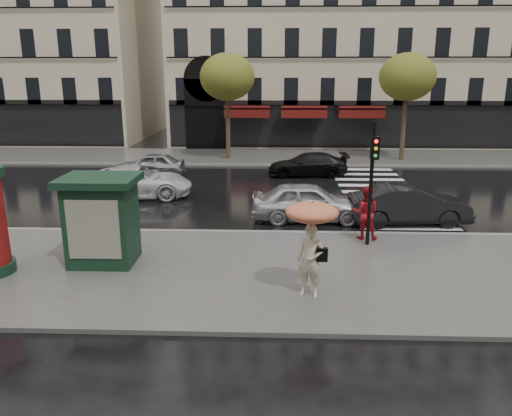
{
  "coord_description": "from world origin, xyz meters",
  "views": [
    {
      "loc": [
        0.95,
        -13.64,
        5.57
      ],
      "look_at": [
        0.39,
        1.5,
        1.39
      ],
      "focal_mm": 35.0,
      "sensor_mm": 36.0,
      "label": 1
    }
  ],
  "objects_px": {
    "car_silver": "(308,202)",
    "car_far_silver": "(151,164)",
    "traffic_light": "(372,172)",
    "car_black": "(308,164)",
    "woman_red": "(365,213)",
    "man_burgundy": "(93,223)",
    "woman_umbrella": "(311,233)",
    "car_white": "(136,182)",
    "newsstand": "(102,219)",
    "car_darkgrey": "(409,205)"
  },
  "relations": [
    {
      "from": "car_silver",
      "to": "car_darkgrey",
      "type": "height_order",
      "value": "car_silver"
    },
    {
      "from": "car_black",
      "to": "car_white",
      "type": "bearing_deg",
      "value": -60.73
    },
    {
      "from": "traffic_light",
      "to": "car_white",
      "type": "distance_m",
      "value": 11.49
    },
    {
      "from": "newsstand",
      "to": "woman_red",
      "type": "bearing_deg",
      "value": 17.02
    },
    {
      "from": "man_burgundy",
      "to": "newsstand",
      "type": "xyz_separation_m",
      "value": [
        0.59,
        -0.84,
        0.39
      ]
    },
    {
      "from": "car_black",
      "to": "car_darkgrey",
      "type": "bearing_deg",
      "value": 17.21
    },
    {
      "from": "car_silver",
      "to": "car_far_silver",
      "type": "height_order",
      "value": "car_silver"
    },
    {
      "from": "car_darkgrey",
      "to": "car_far_silver",
      "type": "bearing_deg",
      "value": 51.07
    },
    {
      "from": "newsstand",
      "to": "man_burgundy",
      "type": "bearing_deg",
      "value": 125.16
    },
    {
      "from": "newsstand",
      "to": "car_black",
      "type": "xyz_separation_m",
      "value": [
        6.78,
        13.36,
        -0.82
      ]
    },
    {
      "from": "woman_umbrella",
      "to": "traffic_light",
      "type": "relative_size",
      "value": 0.62
    },
    {
      "from": "newsstand",
      "to": "car_silver",
      "type": "distance_m",
      "value": 7.97
    },
    {
      "from": "car_white",
      "to": "car_far_silver",
      "type": "relative_size",
      "value": 1.37
    },
    {
      "from": "woman_red",
      "to": "car_white",
      "type": "distance_m",
      "value": 10.97
    },
    {
      "from": "car_silver",
      "to": "car_black",
      "type": "xyz_separation_m",
      "value": [
        0.51,
        8.51,
        -0.12
      ]
    },
    {
      "from": "woman_red",
      "to": "traffic_light",
      "type": "distance_m",
      "value": 1.65
    },
    {
      "from": "woman_umbrella",
      "to": "car_darkgrey",
      "type": "relative_size",
      "value": 0.56
    },
    {
      "from": "car_silver",
      "to": "car_black",
      "type": "relative_size",
      "value": 1.01
    },
    {
      "from": "woman_umbrella",
      "to": "car_far_silver",
      "type": "xyz_separation_m",
      "value": [
        -7.66,
        15.11,
        -1.13
      ]
    },
    {
      "from": "woman_red",
      "to": "car_black",
      "type": "relative_size",
      "value": 0.42
    },
    {
      "from": "woman_umbrella",
      "to": "car_silver",
      "type": "relative_size",
      "value": 0.57
    },
    {
      "from": "woman_umbrella",
      "to": "car_silver",
      "type": "height_order",
      "value": "woman_umbrella"
    },
    {
      "from": "traffic_light",
      "to": "car_darkgrey",
      "type": "relative_size",
      "value": 0.9
    },
    {
      "from": "newsstand",
      "to": "car_black",
      "type": "height_order",
      "value": "newsstand"
    },
    {
      "from": "woman_red",
      "to": "man_burgundy",
      "type": "relative_size",
      "value": 0.96
    },
    {
      "from": "woman_umbrella",
      "to": "traffic_light",
      "type": "bearing_deg",
      "value": 60.77
    },
    {
      "from": "woman_umbrella",
      "to": "car_white",
      "type": "relative_size",
      "value": 0.49
    },
    {
      "from": "woman_red",
      "to": "car_white",
      "type": "relative_size",
      "value": 0.36
    },
    {
      "from": "man_burgundy",
      "to": "newsstand",
      "type": "relative_size",
      "value": 0.73
    },
    {
      "from": "car_darkgrey",
      "to": "traffic_light",
      "type": "bearing_deg",
      "value": 141.45
    },
    {
      "from": "woman_red",
      "to": "car_far_silver",
      "type": "bearing_deg",
      "value": -37.85
    },
    {
      "from": "traffic_light",
      "to": "newsstand",
      "type": "bearing_deg",
      "value": -167.52
    },
    {
      "from": "car_darkgrey",
      "to": "car_black",
      "type": "xyz_separation_m",
      "value": [
        -3.23,
        8.76,
        -0.1
      ]
    },
    {
      "from": "man_burgundy",
      "to": "car_silver",
      "type": "distance_m",
      "value": 7.96
    },
    {
      "from": "man_burgundy",
      "to": "car_darkgrey",
      "type": "bearing_deg",
      "value": -146.26
    },
    {
      "from": "car_white",
      "to": "car_silver",
      "type": "bearing_deg",
      "value": -121.96
    },
    {
      "from": "car_white",
      "to": "newsstand",
      "type": "bearing_deg",
      "value": -178.87
    },
    {
      "from": "car_darkgrey",
      "to": "car_black",
      "type": "bearing_deg",
      "value": 16.97
    },
    {
      "from": "traffic_light",
      "to": "woman_umbrella",
      "type": "bearing_deg",
      "value": -119.23
    },
    {
      "from": "woman_red",
      "to": "car_darkgrey",
      "type": "relative_size",
      "value": 0.41
    },
    {
      "from": "man_burgundy",
      "to": "car_far_silver",
      "type": "relative_size",
      "value": 0.51
    },
    {
      "from": "traffic_light",
      "to": "man_burgundy",
      "type": "bearing_deg",
      "value": -173.83
    },
    {
      "from": "car_darkgrey",
      "to": "car_white",
      "type": "distance_m",
      "value": 11.89
    },
    {
      "from": "car_silver",
      "to": "car_white",
      "type": "bearing_deg",
      "value": 65.55
    },
    {
      "from": "woman_red",
      "to": "traffic_light",
      "type": "height_order",
      "value": "traffic_light"
    },
    {
      "from": "traffic_light",
      "to": "car_far_silver",
      "type": "relative_size",
      "value": 1.08
    },
    {
      "from": "traffic_light",
      "to": "car_white",
      "type": "bearing_deg",
      "value": 145.2
    },
    {
      "from": "car_darkgrey",
      "to": "car_white",
      "type": "height_order",
      "value": "car_darkgrey"
    },
    {
      "from": "woman_umbrella",
      "to": "woman_red",
      "type": "distance_m",
      "value": 5.02
    },
    {
      "from": "car_black",
      "to": "woman_red",
      "type": "bearing_deg",
      "value": 3.34
    }
  ]
}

